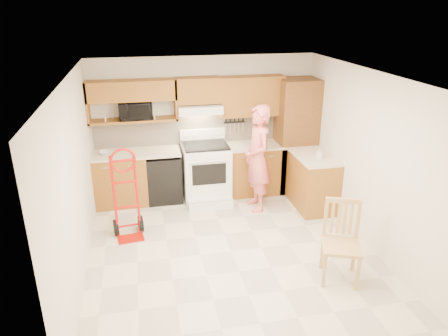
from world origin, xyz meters
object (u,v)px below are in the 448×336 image
object	(u,v)px
person	(257,159)
hand_truck	(127,198)
dining_chair	(342,243)
microwave	(135,110)
range	(206,168)

from	to	relation	value
person	hand_truck	distance (m)	2.24
person	dining_chair	xyz separation A→B (m)	(0.49, -2.17, -0.39)
microwave	range	world-z (taller)	microwave
range	microwave	bearing A→B (deg)	166.82
microwave	person	bearing A→B (deg)	-27.59
microwave	hand_truck	distance (m)	1.69
microwave	person	world-z (taller)	person
microwave	dining_chair	size ratio (longest dim) A/B	0.52
range	dining_chair	distance (m)	3.00
microwave	range	bearing A→B (deg)	-17.90
hand_truck	dining_chair	size ratio (longest dim) A/B	1.22
microwave	range	xyz separation A→B (m)	(1.17, -0.27, -1.04)
hand_truck	microwave	bearing A→B (deg)	73.41
range	hand_truck	distance (m)	1.75
range	hand_truck	world-z (taller)	hand_truck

